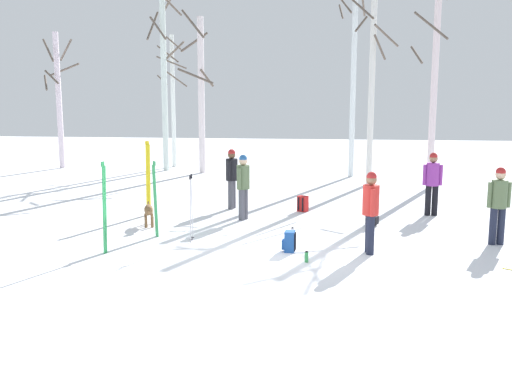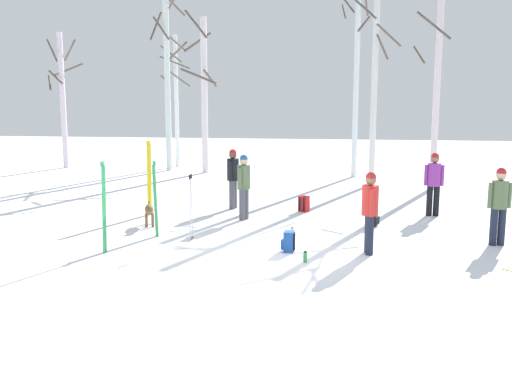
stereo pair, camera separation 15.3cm
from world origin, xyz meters
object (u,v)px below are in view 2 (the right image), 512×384
(birch_tree_4, at_px, (356,77))
(water_bottle_1, at_px, (305,257))
(dog, at_px, (149,211))
(ski_poles_0, at_px, (191,206))
(ski_pair_planted_0, at_px, (149,178))
(birch_tree_2, at_px, (176,98))
(person_2, at_px, (233,175))
(backpack_2, at_px, (372,218))
(ski_pair_planted_1, at_px, (155,199))
(person_0, at_px, (370,207))
(birch_tree_5, at_px, (374,74))
(person_4, at_px, (499,201))
(birch_tree_3, at_px, (204,92))
(birch_tree_6, at_px, (437,75))
(ski_pair_planted_2, at_px, (104,208))
(water_bottle_0, at_px, (292,233))
(person_1, at_px, (244,183))
(birch_tree_1, at_px, (167,73))
(backpack_1, at_px, (288,242))
(backpack_0, at_px, (304,204))
(birch_tree_0, at_px, (63,97))

(birch_tree_4, bearing_deg, water_bottle_1, -96.54)
(dog, distance_m, ski_poles_0, 2.00)
(ski_pair_planted_0, bearing_deg, birch_tree_2, 100.64)
(water_bottle_1, bearing_deg, person_2, 113.94)
(backpack_2, xyz_separation_m, water_bottle_1, (-1.53, -3.38, -0.11))
(water_bottle_1, bearing_deg, ski_pair_planted_1, 154.07)
(person_0, bearing_deg, birch_tree_5, 85.96)
(person_0, relative_size, water_bottle_1, 7.54)
(person_4, relative_size, backpack_2, 3.90)
(birch_tree_3, xyz_separation_m, birch_tree_6, (8.64, -3.09, 0.58))
(ski_pair_planted_2, bearing_deg, person_4, 11.18)
(ski_pair_planted_1, xyz_separation_m, backpack_2, (5.07, 1.66, -0.66))
(ski_pair_planted_0, height_order, birch_tree_3, birch_tree_3)
(person_4, xyz_separation_m, water_bottle_1, (-4.11, -1.85, -0.87))
(water_bottle_0, relative_size, birch_tree_2, 0.04)
(person_4, xyz_separation_m, birch_tree_5, (-2.18, 8.21, 2.93))
(person_1, height_order, birch_tree_3, birch_tree_3)
(person_4, height_order, ski_pair_planted_1, ski_pair_planted_1)
(birch_tree_3, height_order, birch_tree_5, birch_tree_5)
(person_0, relative_size, person_2, 1.00)
(birch_tree_1, height_order, birch_tree_2, birch_tree_1)
(ski_pair_planted_1, distance_m, birch_tree_5, 10.43)
(ski_pair_planted_1, distance_m, backpack_1, 3.37)
(person_0, xyz_separation_m, backpack_2, (0.25, 2.58, -0.77))
(birch_tree_2, bearing_deg, water_bottle_1, -66.12)
(person_1, relative_size, ski_poles_0, 1.13)
(person_0, bearing_deg, water_bottle_1, -148.05)
(ski_pair_planted_1, xyz_separation_m, birch_tree_3, (-1.14, 10.74, 2.42))
(dog, distance_m, backpack_1, 4.12)
(ski_poles_0, height_order, water_bottle_1, ski_poles_0)
(water_bottle_1, relative_size, birch_tree_4, 0.03)
(ski_pair_planted_2, xyz_separation_m, backpack_0, (3.93, 4.78, -0.74))
(person_1, bearing_deg, backpack_0, 39.59)
(person_4, height_order, water_bottle_0, person_4)
(person_4, height_order, backpack_1, person_4)
(person_1, distance_m, dog, 2.54)
(person_1, bearing_deg, person_2, 110.17)
(backpack_1, relative_size, birch_tree_4, 0.06)
(person_0, bearing_deg, birch_tree_0, 134.72)
(backpack_1, bearing_deg, person_1, 114.79)
(birch_tree_6, bearing_deg, birch_tree_3, 160.30)
(person_4, relative_size, birch_tree_6, 0.23)
(person_2, height_order, birch_tree_3, birch_tree_3)
(person_0, height_order, person_1, same)
(water_bottle_1, relative_size, birch_tree_3, 0.03)
(ski_pair_planted_1, relative_size, birch_tree_6, 0.23)
(water_bottle_1, bearing_deg, backpack_2, 65.62)
(person_1, relative_size, backpack_1, 3.90)
(person_0, relative_size, birch_tree_5, 0.23)
(birch_tree_5, bearing_deg, birch_tree_2, 152.82)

